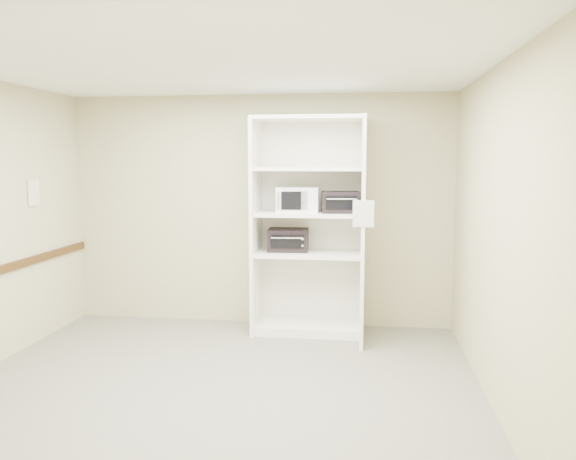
# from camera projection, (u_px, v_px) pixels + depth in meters

# --- Properties ---
(floor) EXTENTS (4.50, 4.00, 0.01)m
(floor) POSITION_uv_depth(u_px,v_px,m) (218.00, 387.00, 4.83)
(floor) COLOR #656355
(floor) RESTS_ON ground
(ceiling) EXTENTS (4.50, 4.00, 0.01)m
(ceiling) POSITION_uv_depth(u_px,v_px,m) (213.00, 65.00, 4.50)
(ceiling) COLOR white
(wall_back) EXTENTS (4.50, 0.02, 2.70)m
(wall_back) POSITION_uv_depth(u_px,v_px,m) (259.00, 211.00, 6.63)
(wall_back) COLOR #C7BD90
(wall_back) RESTS_ON ground
(wall_front) EXTENTS (4.50, 0.02, 2.70)m
(wall_front) POSITION_uv_depth(u_px,v_px,m) (107.00, 285.00, 2.70)
(wall_front) COLOR #C7BD90
(wall_front) RESTS_ON ground
(wall_right) EXTENTS (0.02, 4.00, 2.70)m
(wall_right) POSITION_uv_depth(u_px,v_px,m) (496.00, 237.00, 4.37)
(wall_right) COLOR #C7BD90
(wall_right) RESTS_ON ground
(shelving_unit) EXTENTS (1.24, 0.92, 2.42)m
(shelving_unit) POSITION_uv_depth(u_px,v_px,m) (313.00, 233.00, 6.28)
(shelving_unit) COLOR white
(shelving_unit) RESTS_ON floor
(microwave) EXTENTS (0.51, 0.41, 0.28)m
(microwave) POSITION_uv_depth(u_px,v_px,m) (296.00, 199.00, 6.27)
(microwave) COLOR white
(microwave) RESTS_ON shelving_unit
(toaster_oven_upper) EXTENTS (0.44, 0.35, 0.24)m
(toaster_oven_upper) POSITION_uv_depth(u_px,v_px,m) (341.00, 202.00, 6.17)
(toaster_oven_upper) COLOR black
(toaster_oven_upper) RESTS_ON shelving_unit
(toaster_oven_lower) EXTENTS (0.47, 0.37, 0.25)m
(toaster_oven_lower) POSITION_uv_depth(u_px,v_px,m) (288.00, 240.00, 6.38)
(toaster_oven_lower) COLOR black
(toaster_oven_lower) RESTS_ON shelving_unit
(paper_sign) EXTENTS (0.20, 0.01, 0.26)m
(paper_sign) POSITION_uv_depth(u_px,v_px,m) (363.00, 214.00, 5.55)
(paper_sign) COLOR white
(paper_sign) RESTS_ON shelving_unit
(wall_poster) EXTENTS (0.01, 0.20, 0.28)m
(wall_poster) POSITION_uv_depth(u_px,v_px,m) (34.00, 193.00, 5.92)
(wall_poster) COLOR white
(wall_poster) RESTS_ON wall_left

